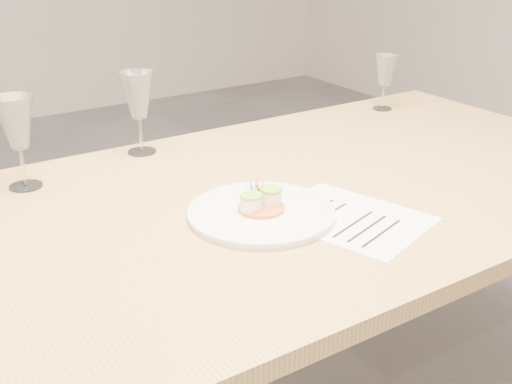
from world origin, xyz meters
TOP-DOWN VIEW (x-y plane):
  - dining_table at (0.00, 0.00)m, footprint 2.40×1.00m
  - dinner_plate at (0.12, -0.09)m, footprint 0.31×0.31m
  - recipe_sheet at (0.28, -0.20)m, footprint 0.33×0.37m
  - wine_glass_1 at (-0.25, 0.35)m, footprint 0.09×0.09m
  - wine_glass_2 at (0.08, 0.43)m, footprint 0.09×0.09m
  - wine_glass_3 at (0.92, 0.38)m, footprint 0.07×0.07m

SIDE VIEW (x-z plane):
  - dining_table at x=0.00m, z-range 0.31..1.06m
  - recipe_sheet at x=0.28m, z-range 0.75..0.75m
  - dinner_plate at x=0.12m, z-range 0.72..0.80m
  - wine_glass_3 at x=0.92m, z-range 0.79..0.97m
  - wine_glass_1 at x=-0.25m, z-range 0.79..1.01m
  - wine_glass_2 at x=0.08m, z-range 0.79..1.01m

